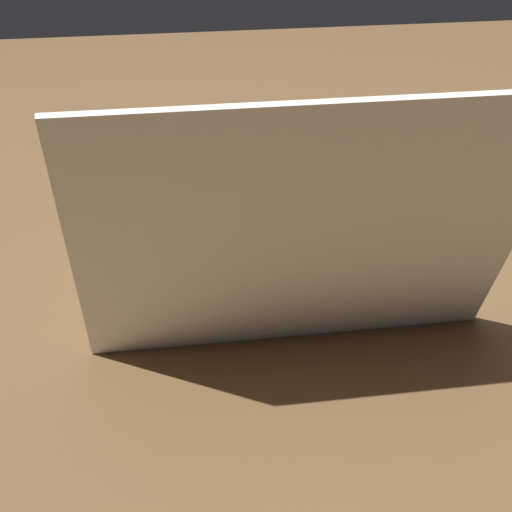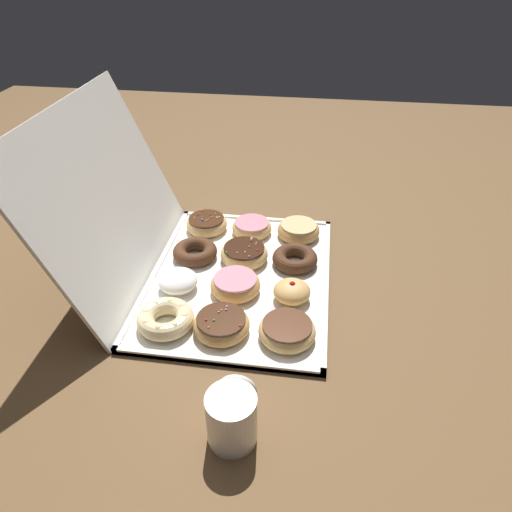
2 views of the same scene
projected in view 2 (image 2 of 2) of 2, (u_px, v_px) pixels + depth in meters
ground_plane at (240, 279)px, 1.14m from camera, size 3.00×3.00×0.00m
donut_box at (240, 277)px, 1.13m from camera, size 0.56×0.43×0.01m
box_lid_open at (108, 197)px, 1.05m from camera, size 0.56×0.17×0.41m
chocolate_frosted_donut_0 at (287, 330)px, 0.95m from camera, size 0.12×0.12×0.04m
jelly_filled_donut_1 at (292, 291)px, 1.05m from camera, size 0.08×0.08×0.05m
chocolate_cake_ring_donut_2 at (295, 258)px, 1.16m from camera, size 0.11×0.11×0.03m
glazed_ring_donut_3 at (298, 230)px, 1.26m from camera, size 0.11×0.11×0.04m
sprinkle_donut_4 at (221, 324)px, 0.96m from camera, size 0.12×0.12×0.04m
pink_frosted_donut_5 at (234, 284)px, 1.07m from camera, size 0.12×0.12×0.04m
sprinkle_donut_6 at (244, 253)px, 1.17m from camera, size 0.12×0.12×0.04m
pink_frosted_donut_7 at (253, 227)px, 1.28m from camera, size 0.11×0.11×0.04m
cruller_donut_8 at (165, 318)px, 0.98m from camera, size 0.12×0.12×0.04m
powdered_filled_donut_9 at (178, 281)px, 1.08m from camera, size 0.09×0.09×0.04m
chocolate_cake_ring_donut_10 at (195, 252)px, 1.18m from camera, size 0.11×0.11×0.03m
sprinkle_donut_11 at (207, 223)px, 1.29m from camera, size 0.11×0.11×0.04m
coffee_mug at (232, 416)px, 0.76m from camera, size 0.10×0.08×0.10m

